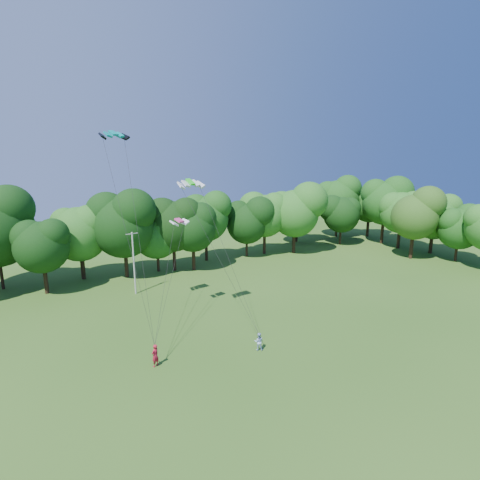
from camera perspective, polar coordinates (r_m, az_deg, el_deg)
ground at (r=25.91m, az=11.78°, el=-25.92°), size 160.00×160.00×0.00m
utility_pole at (r=45.54m, az=-15.87°, el=-3.30°), size 1.49×0.30×7.49m
kite_flyer_left at (r=31.11m, az=-12.81°, el=-16.78°), size 0.80×0.70×1.83m
kite_flyer_right at (r=32.69m, az=2.87°, el=-15.19°), size 0.95×0.91×1.54m
kite_teal at (r=36.33m, az=-18.75°, el=15.18°), size 2.65×1.52×0.53m
kite_green at (r=34.80m, az=-7.57°, el=8.77°), size 2.53×1.31×0.58m
kite_pink at (r=37.33m, az=-9.24°, el=2.98°), size 2.03×1.32×0.37m
tree_back_center at (r=53.03m, az=-10.20°, el=2.80°), size 7.82×7.82×11.38m
tree_back_east at (r=71.08m, az=8.76°, el=5.17°), size 7.58×7.58×11.02m
tree_flank_east at (r=64.51m, az=25.09°, el=3.52°), size 7.79×7.79×11.33m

